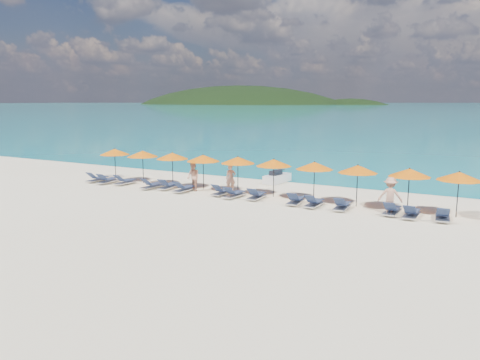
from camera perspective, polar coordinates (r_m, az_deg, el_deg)
The scene contains 32 objects.
ground at distance 23.82m, azimuth -3.49°, elevation -3.91°, with size 1400.00×1400.00×0.00m, color beige.
headland_main at distance 642.33m, azimuth -0.35°, elevation 5.81°, with size 374.00×242.00×126.50m.
headland_small at distance 603.24m, azimuth 13.21°, elevation 5.59°, with size 162.00×126.00×85.50m.
jetski at distance 32.15m, azimuth 4.53°, elevation 0.27°, with size 1.17×2.47×0.85m.
beachgoer_a at distance 28.86m, azimuth -1.15°, elevation 0.21°, with size 0.61×0.40×1.68m, color tan.
beachgoer_b at distance 29.21m, azimuth -5.73°, elevation 0.37°, with size 0.87×0.50×1.78m, color tan.
beachgoer_c at distance 24.42m, azimuth 17.84°, elevation -1.82°, with size 1.19×0.55×1.84m, color tan.
umbrella_0 at distance 34.10m, azimuth -15.04°, elevation 3.34°, with size 2.10×2.10×2.28m.
umbrella_1 at distance 32.39m, azimuth -11.80°, elevation 3.15°, with size 2.10×2.10×2.28m.
umbrella_2 at distance 30.79m, azimuth -8.26°, elevation 2.92°, with size 2.10×2.10×2.28m.
umbrella_3 at distance 29.38m, azimuth -4.51°, elevation 2.67°, with size 2.10×2.10×2.28m.
umbrella_4 at distance 28.32m, azimuth -0.26°, elevation 2.43°, with size 2.10×2.10×2.28m.
umbrella_5 at distance 27.22m, azimuth 4.14°, elevation 2.11°, with size 2.10×2.10×2.28m.
umbrella_6 at distance 26.25m, azimuth 9.07°, elevation 1.74°, with size 2.10×2.10×2.28m.
umbrella_7 at distance 25.41m, azimuth 14.17°, elevation 1.30°, with size 2.10×2.10×2.28m.
umbrella_8 at distance 24.92m, azimuth 19.96°, elevation 0.85°, with size 2.10×2.10×2.28m.
umbrella_9 at distance 24.67m, azimuth 25.16°, elevation 0.42°, with size 2.10×2.10×2.28m.
lounger_0 at distance 33.90m, azimuth -16.98°, elevation 0.17°, with size 0.65×1.71×0.66m.
lounger_1 at distance 33.02m, azimuth -15.87°, elevation -0.02°, with size 0.74×1.74×0.66m.
lounger_2 at distance 32.26m, azimuth -13.84°, elevation -0.16°, with size 0.73×1.74×0.66m.
lounger_3 at distance 30.42m, azimuth -10.66°, elevation -0.62°, with size 0.79×1.75×0.66m.
lounger_4 at distance 30.05m, azimuth -8.76°, elevation -0.70°, with size 0.77×1.75×0.66m.
lounger_5 at distance 29.02m, azimuth -6.84°, elevation -1.02°, with size 0.67×1.72×0.66m.
lounger_6 at distance 27.89m, azimuth -2.20°, elevation -1.40°, with size 0.71×1.73×0.66m.
lounger_7 at distance 27.14m, azimuth -0.72°, elevation -1.70°, with size 0.79×1.75×0.66m.
lounger_8 at distance 26.72m, azimuth 2.04°, elevation -1.89°, with size 0.72×1.73×0.66m.
lounger_9 at distance 25.62m, azimuth 6.81°, elevation -2.46°, with size 0.77×1.75×0.66m.
lounger_10 at distance 25.12m, azimuth 9.02°, elevation -2.75°, with size 0.65×1.71×0.66m.
lounger_11 at distance 24.73m, azimuth 12.34°, elevation -3.06°, with size 0.71×1.73×0.66m.
lounger_12 at distance 24.37m, azimuth 18.04°, elevation -3.50°, with size 0.68×1.72×0.66m.
lounger_13 at distance 24.00m, azimuth 20.18°, elevation -3.82°, with size 0.67×1.72×0.66m.
lounger_14 at distance 24.03m, azimuth 23.48°, elevation -4.02°, with size 0.79×1.75×0.66m.
Camera 1 is at (12.41, -19.55, 5.60)m, focal length 35.00 mm.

